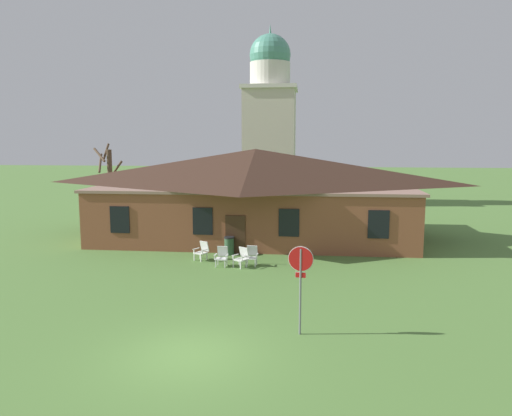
{
  "coord_description": "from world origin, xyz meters",
  "views": [
    {
      "loc": [
        3.37,
        -12.98,
        6.14
      ],
      "look_at": [
        1.09,
        7.97,
        3.19
      ],
      "focal_mm": 34.18,
      "sensor_mm": 36.0,
      "label": 1
    }
  ],
  "objects": [
    {
      "name": "ground_plane",
      "position": [
        0.0,
        0.0,
        0.0
      ],
      "size": [
        200.0,
        200.0,
        0.0
      ],
      "primitive_type": "plane",
      "color": "#517A38"
    },
    {
      "name": "brick_building",
      "position": [
        -0.0,
        17.7,
        2.84
      ],
      "size": [
        19.51,
        10.4,
        5.58
      ],
      "color": "brown",
      "rests_on": "ground"
    },
    {
      "name": "dome_tower",
      "position": [
        -0.44,
        34.23,
        7.63
      ],
      "size": [
        5.18,
        5.18,
        16.89
      ],
      "color": "beige",
      "rests_on": "ground"
    },
    {
      "name": "stop_sign",
      "position": [
        3.15,
        1.9,
        2.04
      ],
      "size": [
        0.8,
        0.15,
        2.86
      ],
      "color": "slate",
      "rests_on": "ground"
    },
    {
      "name": "lawn_chair_by_porch",
      "position": [
        -2.05,
        11.1,
        0.5
      ],
      "size": [
        0.83,
        0.86,
        0.96
      ],
      "color": "silver",
      "rests_on": "ground"
    },
    {
      "name": "lawn_chair_near_door",
      "position": [
        -0.83,
        10.04,
        0.5
      ],
      "size": [
        0.66,
        0.69,
        0.96
      ],
      "color": "white",
      "rests_on": "ground"
    },
    {
      "name": "lawn_chair_left_end",
      "position": [
        0.17,
        9.94,
        0.5
      ],
      "size": [
        0.84,
        0.87,
        0.96
      ],
      "color": "silver",
      "rests_on": "ground"
    },
    {
      "name": "lawn_chair_middle",
      "position": [
        0.61,
        10.34,
        0.5
      ],
      "size": [
        0.66,
        0.69,
        0.96
      ],
      "color": "white",
      "rests_on": "ground"
    },
    {
      "name": "bare_tree_beside_building",
      "position": [
        -11.26,
        21.42,
        3.1
      ],
      "size": [
        1.95,
        1.97,
        5.89
      ],
      "color": "brown",
      "rests_on": "ground"
    },
    {
      "name": "trash_bin",
      "position": [
        -0.85,
        12.4,
        0.5
      ],
      "size": [
        0.56,
        0.56,
        0.98
      ],
      "color": "#335638",
      "rests_on": "ground"
    }
  ]
}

